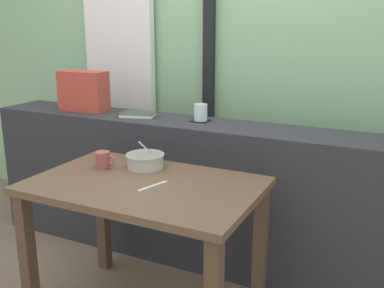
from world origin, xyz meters
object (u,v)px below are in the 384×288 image
(breakfast_table, at_px, (145,206))
(fork_utensil, at_px, (153,186))
(throw_pillow, at_px, (84,91))
(ceramic_mug, at_px, (103,160))
(coaster_square, at_px, (201,121))
(soup_bowl, at_px, (145,161))
(closed_book, at_px, (137,115))
(juice_glass, at_px, (201,113))

(breakfast_table, relative_size, fork_utensil, 6.24)
(throw_pillow, relative_size, ceramic_mug, 2.83)
(ceramic_mug, bearing_deg, coaster_square, 65.05)
(coaster_square, distance_m, throw_pillow, 0.84)
(throw_pillow, relative_size, soup_bowl, 1.64)
(soup_bowl, height_order, ceramic_mug, soup_bowl)
(coaster_square, xyz_separation_m, fork_utensil, (0.10, -0.71, -0.15))
(closed_book, xyz_separation_m, fork_utensil, (0.50, -0.66, -0.17))
(breakfast_table, height_order, throw_pillow, throw_pillow)
(closed_book, xyz_separation_m, soup_bowl, (0.32, -0.44, -0.13))
(coaster_square, xyz_separation_m, ceramic_mug, (-0.27, -0.59, -0.11))
(juice_glass, distance_m, soup_bowl, 0.53)
(breakfast_table, distance_m, closed_book, 0.81)
(ceramic_mug, bearing_deg, throw_pillow, 135.45)
(coaster_square, xyz_separation_m, soup_bowl, (-0.08, -0.49, -0.12))
(juice_glass, distance_m, throw_pillow, 0.83)
(breakfast_table, xyz_separation_m, coaster_square, (-0.03, 0.68, 0.27))
(breakfast_table, bearing_deg, fork_utensil, -27.02)
(closed_book, distance_m, throw_pillow, 0.44)
(breakfast_table, distance_m, juice_glass, 0.75)
(closed_book, relative_size, ceramic_mug, 2.21)
(closed_book, distance_m, soup_bowl, 0.56)
(coaster_square, height_order, throw_pillow, throw_pillow)
(closed_book, bearing_deg, coaster_square, 7.81)
(breakfast_table, xyz_separation_m, juice_glass, (-0.03, 0.68, 0.32))
(juice_glass, xyz_separation_m, closed_book, (-0.40, -0.06, -0.04))
(breakfast_table, height_order, fork_utensil, fork_utensil)
(breakfast_table, distance_m, ceramic_mug, 0.35)
(throw_pillow, bearing_deg, juice_glass, 2.68)
(closed_book, bearing_deg, ceramic_mug, -75.99)
(juice_glass, bearing_deg, throw_pillow, -177.32)
(juice_glass, bearing_deg, breakfast_table, -87.48)
(throw_pillow, relative_size, fork_utensil, 1.88)
(breakfast_table, relative_size, throw_pillow, 3.32)
(juice_glass, relative_size, fork_utensil, 0.58)
(breakfast_table, bearing_deg, throw_pillow, 143.21)
(coaster_square, bearing_deg, breakfast_table, -87.48)
(breakfast_table, height_order, ceramic_mug, ceramic_mug)
(juice_glass, xyz_separation_m, fork_utensil, (0.10, -0.71, -0.20))
(breakfast_table, distance_m, soup_bowl, 0.27)
(closed_book, bearing_deg, breakfast_table, -55.18)
(juice_glass, bearing_deg, closed_book, -172.19)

